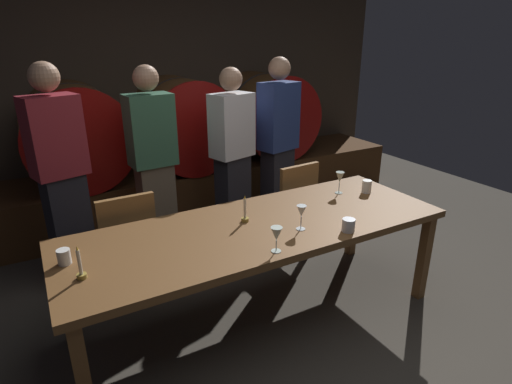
{
  "coord_description": "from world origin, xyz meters",
  "views": [
    {
      "loc": [
        -1.49,
        -1.84,
        1.92
      ],
      "look_at": [
        -0.24,
        0.38,
        0.95
      ],
      "focal_mm": 28.86,
      "sensor_mm": 36.0,
      "label": 1
    }
  ],
  "objects_px": {
    "guest_far_right": "(278,143)",
    "wine_barrel_center": "(182,123)",
    "wine_barrel_right": "(266,115)",
    "wine_glass_right": "(340,178)",
    "wine_barrel_left": "(75,134)",
    "candle_left": "(81,270)",
    "guest_center_right": "(232,156)",
    "candle_right": "(245,214)",
    "dining_table": "(259,233)",
    "cup_center": "(348,225)",
    "chair_left": "(127,241)",
    "guest_center_left": "(154,164)",
    "guest_far_left": "(62,176)",
    "chair_right": "(291,204)",
    "cup_left": "(64,257)",
    "cup_right": "(367,186)",
    "wine_glass_left": "(276,235)",
    "wine_glass_center": "(301,212)"
  },
  "relations": [
    {
      "from": "guest_far_right",
      "to": "wine_barrel_center",
      "type": "bearing_deg",
      "value": -65.52
    },
    {
      "from": "wine_barrel_right",
      "to": "wine_glass_right",
      "type": "bearing_deg",
      "value": -104.0
    },
    {
      "from": "wine_barrel_left",
      "to": "candle_left",
      "type": "relative_size",
      "value": 5.25
    },
    {
      "from": "guest_center_right",
      "to": "candle_right",
      "type": "distance_m",
      "value": 1.22
    },
    {
      "from": "dining_table",
      "to": "cup_center",
      "type": "height_order",
      "value": "cup_center"
    },
    {
      "from": "wine_barrel_left",
      "to": "wine_glass_right",
      "type": "distance_m",
      "value": 2.6
    },
    {
      "from": "chair_left",
      "to": "wine_barrel_center",
      "type": "bearing_deg",
      "value": -125.25
    },
    {
      "from": "candle_right",
      "to": "wine_barrel_right",
      "type": "bearing_deg",
      "value": 56.16
    },
    {
      "from": "chair_left",
      "to": "candle_right",
      "type": "bearing_deg",
      "value": 137.31
    },
    {
      "from": "wine_barrel_center",
      "to": "candle_right",
      "type": "bearing_deg",
      "value": -98.88
    },
    {
      "from": "guest_center_left",
      "to": "wine_barrel_left",
      "type": "bearing_deg",
      "value": -65.87
    },
    {
      "from": "guest_center_left",
      "to": "guest_center_right",
      "type": "height_order",
      "value": "guest_center_left"
    },
    {
      "from": "chair_left",
      "to": "guest_far_left",
      "type": "distance_m",
      "value": 0.73
    },
    {
      "from": "wine_glass_right",
      "to": "chair_left",
      "type": "bearing_deg",
      "value": 162.6
    },
    {
      "from": "wine_barrel_left",
      "to": "chair_right",
      "type": "distance_m",
      "value": 2.22
    },
    {
      "from": "dining_table",
      "to": "guest_center_right",
      "type": "distance_m",
      "value": 1.3
    },
    {
      "from": "wine_barrel_right",
      "to": "wine_barrel_left",
      "type": "bearing_deg",
      "value": 180.0
    },
    {
      "from": "wine_barrel_right",
      "to": "cup_left",
      "type": "height_order",
      "value": "wine_barrel_right"
    },
    {
      "from": "candle_left",
      "to": "wine_glass_right",
      "type": "bearing_deg",
      "value": 8.91
    },
    {
      "from": "candle_left",
      "to": "wine_barrel_right",
      "type": "bearing_deg",
      "value": 42.88
    },
    {
      "from": "guest_center_left",
      "to": "candle_right",
      "type": "distance_m",
      "value": 1.21
    },
    {
      "from": "guest_center_left",
      "to": "guest_far_right",
      "type": "height_order",
      "value": "guest_far_right"
    },
    {
      "from": "wine_barrel_left",
      "to": "candle_right",
      "type": "height_order",
      "value": "wine_barrel_left"
    },
    {
      "from": "chair_left",
      "to": "guest_far_left",
      "type": "relative_size",
      "value": 0.5
    },
    {
      "from": "dining_table",
      "to": "guest_center_left",
      "type": "height_order",
      "value": "guest_center_left"
    },
    {
      "from": "guest_center_right",
      "to": "cup_right",
      "type": "relative_size",
      "value": 16.3
    },
    {
      "from": "dining_table",
      "to": "cup_left",
      "type": "bearing_deg",
      "value": 175.63
    },
    {
      "from": "guest_far_left",
      "to": "candle_right",
      "type": "height_order",
      "value": "guest_far_left"
    },
    {
      "from": "chair_right",
      "to": "wine_barrel_left",
      "type": "bearing_deg",
      "value": -47.45
    },
    {
      "from": "chair_right",
      "to": "wine_glass_left",
      "type": "height_order",
      "value": "wine_glass_left"
    },
    {
      "from": "wine_barrel_center",
      "to": "wine_glass_right",
      "type": "bearing_deg",
      "value": -73.7
    },
    {
      "from": "wine_barrel_right",
      "to": "chair_right",
      "type": "relative_size",
      "value": 1.13
    },
    {
      "from": "wine_glass_left",
      "to": "candle_left",
      "type": "bearing_deg",
      "value": 166.21
    },
    {
      "from": "wine_barrel_right",
      "to": "cup_center",
      "type": "height_order",
      "value": "wine_barrel_right"
    },
    {
      "from": "guest_center_left",
      "to": "candle_right",
      "type": "xyz_separation_m",
      "value": [
        0.27,
        -1.18,
        -0.08
      ]
    },
    {
      "from": "wine_glass_right",
      "to": "guest_far_left",
      "type": "bearing_deg",
      "value": 152.48
    },
    {
      "from": "dining_table",
      "to": "wine_barrel_right",
      "type": "bearing_deg",
      "value": 58.39
    },
    {
      "from": "candle_right",
      "to": "wine_glass_center",
      "type": "height_order",
      "value": "candle_right"
    },
    {
      "from": "wine_barrel_left",
      "to": "wine_barrel_right",
      "type": "bearing_deg",
      "value": 0.0
    },
    {
      "from": "wine_barrel_right",
      "to": "guest_far_right",
      "type": "bearing_deg",
      "value": -113.26
    },
    {
      "from": "chair_left",
      "to": "candle_right",
      "type": "distance_m",
      "value": 0.96
    },
    {
      "from": "chair_right",
      "to": "guest_center_right",
      "type": "relative_size",
      "value": 0.53
    },
    {
      "from": "chair_left",
      "to": "wine_glass_left",
      "type": "height_order",
      "value": "wine_glass_left"
    },
    {
      "from": "chair_left",
      "to": "guest_far_right",
      "type": "height_order",
      "value": "guest_far_right"
    },
    {
      "from": "wine_barrel_center",
      "to": "dining_table",
      "type": "distance_m",
      "value": 2.22
    },
    {
      "from": "dining_table",
      "to": "guest_center_left",
      "type": "xyz_separation_m",
      "value": [
        -0.33,
        1.27,
        0.2
      ]
    },
    {
      "from": "chair_right",
      "to": "cup_left",
      "type": "relative_size",
      "value": 10.15
    },
    {
      "from": "wine_barrel_left",
      "to": "wine_glass_right",
      "type": "xyz_separation_m",
      "value": [
        1.68,
        -1.98,
        -0.14
      ]
    },
    {
      "from": "chair_left",
      "to": "wine_glass_right",
      "type": "distance_m",
      "value": 1.7
    },
    {
      "from": "wine_barrel_left",
      "to": "wine_barrel_right",
      "type": "relative_size",
      "value": 1.0
    }
  ]
}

